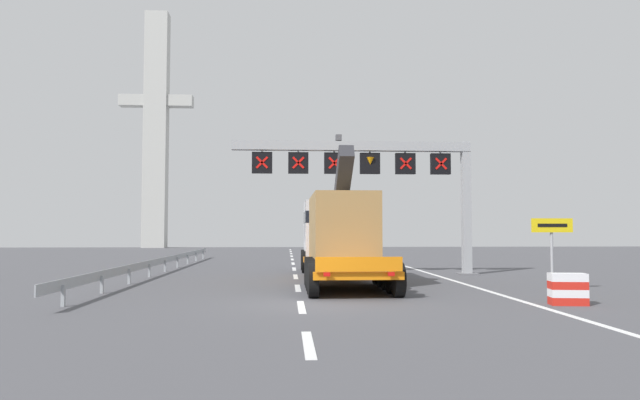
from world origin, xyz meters
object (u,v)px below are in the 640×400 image
exit_sign_yellow (552,236)px  bridge_pylon_distant (156,126)px  crash_barrier_striped (568,289)px  heavy_haul_truck_orange (336,233)px  overhead_lane_gantry (378,166)px

exit_sign_yellow → bridge_pylon_distant: bridge_pylon_distant is taller
crash_barrier_striped → heavy_haul_truck_orange: bearing=121.4°
overhead_lane_gantry → exit_sign_yellow: bearing=-56.3°
overhead_lane_gantry → crash_barrier_striped: (3.63, -11.06, -4.75)m
overhead_lane_gantry → bridge_pylon_distant: (-20.69, 44.22, 9.92)m
heavy_haul_truck_orange → exit_sign_yellow: (7.11, -5.86, -0.06)m
exit_sign_yellow → crash_barrier_striped: exit_sign_yellow is taller
overhead_lane_gantry → heavy_haul_truck_orange: bearing=-144.4°
overhead_lane_gantry → bridge_pylon_distant: bridge_pylon_distant is taller
exit_sign_yellow → crash_barrier_striped: 4.15m
overhead_lane_gantry → heavy_haul_truck_orange: overhead_lane_gantry is taller
heavy_haul_truck_orange → bridge_pylon_distant: (-18.52, 45.77, 13.13)m
crash_barrier_striped → bridge_pylon_distant: (-24.32, 55.27, 14.66)m
crash_barrier_striped → bridge_pylon_distant: bearing=113.7°
overhead_lane_gantry → heavy_haul_truck_orange: 4.17m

